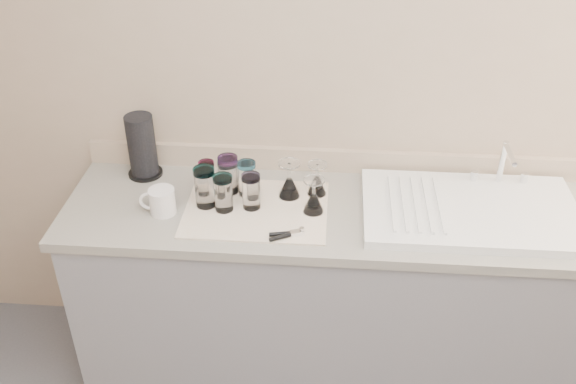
# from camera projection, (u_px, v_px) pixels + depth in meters

# --- Properties ---
(room_envelope) EXTENTS (3.54, 3.50, 2.52)m
(room_envelope) POSITION_uv_depth(u_px,v_px,m) (320.00, 286.00, 1.14)
(room_envelope) COLOR #54555A
(room_envelope) RESTS_ON ground
(counter_unit) EXTENTS (2.06, 0.62, 0.90)m
(counter_unit) POSITION_uv_depth(u_px,v_px,m) (323.00, 294.00, 2.75)
(counter_unit) COLOR slate
(counter_unit) RESTS_ON ground
(sink_unit) EXTENTS (0.82, 0.50, 0.22)m
(sink_unit) POSITION_uv_depth(u_px,v_px,m) (471.00, 210.00, 2.46)
(sink_unit) COLOR white
(sink_unit) RESTS_ON counter_unit
(dish_towel) EXTENTS (0.55, 0.42, 0.01)m
(dish_towel) POSITION_uv_depth(u_px,v_px,m) (256.00, 209.00, 2.49)
(dish_towel) COLOR white
(dish_towel) RESTS_ON counter_unit
(tumbler_teal) EXTENTS (0.06, 0.06, 0.13)m
(tumbler_teal) POSITION_uv_depth(u_px,v_px,m) (207.00, 176.00, 2.57)
(tumbler_teal) COLOR white
(tumbler_teal) RESTS_ON dish_towel
(tumbler_cyan) EXTENTS (0.08, 0.08, 0.16)m
(tumbler_cyan) POSITION_uv_depth(u_px,v_px,m) (228.00, 174.00, 2.54)
(tumbler_cyan) COLOR white
(tumbler_cyan) RESTS_ON dish_towel
(tumbler_purple) EXTENTS (0.07, 0.07, 0.14)m
(tumbler_purple) POSITION_uv_depth(u_px,v_px,m) (247.00, 178.00, 2.53)
(tumbler_purple) COLOR white
(tumbler_purple) RESTS_ON dish_towel
(tumbler_magenta) EXTENTS (0.08, 0.08, 0.16)m
(tumbler_magenta) POSITION_uv_depth(u_px,v_px,m) (205.00, 187.00, 2.46)
(tumbler_magenta) COLOR white
(tumbler_magenta) RESTS_ON dish_towel
(tumbler_blue) EXTENTS (0.08, 0.08, 0.15)m
(tumbler_blue) POSITION_uv_depth(u_px,v_px,m) (223.00, 193.00, 2.44)
(tumbler_blue) COLOR white
(tumbler_blue) RESTS_ON dish_towel
(tumbler_lavender) EXTENTS (0.07, 0.07, 0.14)m
(tumbler_lavender) POSITION_uv_depth(u_px,v_px,m) (251.00, 191.00, 2.45)
(tumbler_lavender) COLOR white
(tumbler_lavender) RESTS_ON dish_towel
(tumbler_extra) EXTENTS (0.06, 0.06, 0.12)m
(tumbler_extra) POSITION_uv_depth(u_px,v_px,m) (225.00, 174.00, 2.58)
(tumbler_extra) COLOR white
(tumbler_extra) RESTS_ON dish_towel
(goblet_back_left) EXTENTS (0.09, 0.09, 0.15)m
(goblet_back_left) POSITION_uv_depth(u_px,v_px,m) (289.00, 185.00, 2.53)
(goblet_back_left) COLOR white
(goblet_back_left) RESTS_ON dish_towel
(goblet_back_right) EXTENTS (0.08, 0.08, 0.14)m
(goblet_back_right) POSITION_uv_depth(u_px,v_px,m) (317.00, 184.00, 2.55)
(goblet_back_right) COLOR white
(goblet_back_right) RESTS_ON dish_towel
(goblet_front_right) EXTENTS (0.08, 0.08, 0.14)m
(goblet_front_right) POSITION_uv_depth(u_px,v_px,m) (314.00, 201.00, 2.44)
(goblet_front_right) COLOR white
(goblet_front_right) RESTS_ON dish_towel
(can_opener) EXTENTS (0.13, 0.08, 0.02)m
(can_opener) POSITION_uv_depth(u_px,v_px,m) (287.00, 234.00, 2.33)
(can_opener) COLOR silver
(can_opener) RESTS_ON dish_towel
(white_mug) EXTENTS (0.14, 0.11, 0.10)m
(white_mug) POSITION_uv_depth(u_px,v_px,m) (161.00, 201.00, 2.45)
(white_mug) COLOR white
(white_mug) RESTS_ON counter_unit
(paper_towel_roll) EXTENTS (0.14, 0.14, 0.27)m
(paper_towel_roll) POSITION_uv_depth(u_px,v_px,m) (142.00, 147.00, 2.64)
(paper_towel_roll) COLOR black
(paper_towel_roll) RESTS_ON counter_unit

